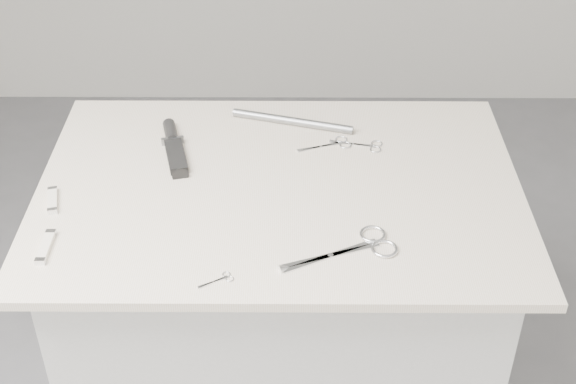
{
  "coord_description": "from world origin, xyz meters",
  "views": [
    {
      "loc": [
        0.02,
        -1.35,
        1.89
      ],
      "look_at": [
        0.02,
        -0.02,
        0.92
      ],
      "focal_mm": 50.0,
      "sensor_mm": 36.0,
      "label": 1
    }
  ],
  "objects_px": {
    "sheathed_knife": "(174,145)",
    "large_shears": "(362,247)",
    "embroidery_scissors_b": "(366,145)",
    "tiny_scissors": "(220,280)",
    "plinth": "(281,343)",
    "pocket_knife_a": "(46,247)",
    "pocket_knife_b": "(53,200)",
    "embroidery_scissors_a": "(333,144)",
    "metal_rail": "(292,121)"
  },
  "relations": [
    {
      "from": "embroidery_scissors_b",
      "to": "pocket_knife_a",
      "type": "relative_size",
      "value": 1.26
    },
    {
      "from": "tiny_scissors",
      "to": "metal_rail",
      "type": "relative_size",
      "value": 0.22
    },
    {
      "from": "embroidery_scissors_b",
      "to": "pocket_knife_a",
      "type": "xyz_separation_m",
      "value": [
        -0.62,
        -0.36,
        0.0
      ]
    },
    {
      "from": "pocket_knife_b",
      "to": "embroidery_scissors_a",
      "type": "bearing_deg",
      "value": -82.57
    },
    {
      "from": "embroidery_scissors_b",
      "to": "tiny_scissors",
      "type": "bearing_deg",
      "value": -111.37
    },
    {
      "from": "metal_rail",
      "to": "embroidery_scissors_b",
      "type": "bearing_deg",
      "value": -29.02
    },
    {
      "from": "metal_rail",
      "to": "tiny_scissors",
      "type": "bearing_deg",
      "value": -103.57
    },
    {
      "from": "plinth",
      "to": "pocket_knife_b",
      "type": "relative_size",
      "value": 10.64
    },
    {
      "from": "embroidery_scissors_a",
      "to": "pocket_knife_b",
      "type": "relative_size",
      "value": 1.45
    },
    {
      "from": "plinth",
      "to": "pocket_knife_a",
      "type": "height_order",
      "value": "pocket_knife_a"
    },
    {
      "from": "sheathed_knife",
      "to": "pocket_knife_a",
      "type": "bearing_deg",
      "value": 136.83
    },
    {
      "from": "tiny_scissors",
      "to": "metal_rail",
      "type": "height_order",
      "value": "metal_rail"
    },
    {
      "from": "tiny_scissors",
      "to": "pocket_knife_b",
      "type": "bearing_deg",
      "value": 116.93
    },
    {
      "from": "embroidery_scissors_a",
      "to": "sheathed_knife",
      "type": "height_order",
      "value": "sheathed_knife"
    },
    {
      "from": "plinth",
      "to": "pocket_knife_b",
      "type": "height_order",
      "value": "pocket_knife_b"
    },
    {
      "from": "embroidery_scissors_a",
      "to": "plinth",
      "type": "bearing_deg",
      "value": -146.4
    },
    {
      "from": "embroidery_scissors_b",
      "to": "tiny_scissors",
      "type": "distance_m",
      "value": 0.53
    },
    {
      "from": "embroidery_scissors_b",
      "to": "pocket_knife_b",
      "type": "bearing_deg",
      "value": -149.65
    },
    {
      "from": "plinth",
      "to": "metal_rail",
      "type": "distance_m",
      "value": 0.54
    },
    {
      "from": "plinth",
      "to": "embroidery_scissors_a",
      "type": "bearing_deg",
      "value": 52.65
    },
    {
      "from": "tiny_scissors",
      "to": "pocket_knife_a",
      "type": "xyz_separation_m",
      "value": [
        -0.33,
        0.08,
        0.0
      ]
    },
    {
      "from": "large_shears",
      "to": "metal_rail",
      "type": "xyz_separation_m",
      "value": [
        -0.13,
        0.44,
        0.01
      ]
    },
    {
      "from": "large_shears",
      "to": "tiny_scissors",
      "type": "relative_size",
      "value": 3.47
    },
    {
      "from": "plinth",
      "to": "pocket_knife_a",
      "type": "distance_m",
      "value": 0.67
    },
    {
      "from": "tiny_scissors",
      "to": "sheathed_knife",
      "type": "bearing_deg",
      "value": 77.12
    },
    {
      "from": "embroidery_scissors_a",
      "to": "metal_rail",
      "type": "height_order",
      "value": "metal_rail"
    },
    {
      "from": "plinth",
      "to": "embroidery_scissors_a",
      "type": "height_order",
      "value": "embroidery_scissors_a"
    },
    {
      "from": "pocket_knife_b",
      "to": "sheathed_knife",
      "type": "bearing_deg",
      "value": -60.55
    },
    {
      "from": "tiny_scissors",
      "to": "sheathed_knife",
      "type": "height_order",
      "value": "sheathed_knife"
    },
    {
      "from": "sheathed_knife",
      "to": "metal_rail",
      "type": "height_order",
      "value": "same"
    },
    {
      "from": "plinth",
      "to": "tiny_scissors",
      "type": "xyz_separation_m",
      "value": [
        -0.1,
        -0.29,
        0.47
      ]
    },
    {
      "from": "embroidery_scissors_b",
      "to": "metal_rail",
      "type": "xyz_separation_m",
      "value": [
        -0.16,
        0.09,
        0.01
      ]
    },
    {
      "from": "sheathed_knife",
      "to": "large_shears",
      "type": "bearing_deg",
      "value": -144.62
    },
    {
      "from": "large_shears",
      "to": "embroidery_scissors_b",
      "type": "bearing_deg",
      "value": 61.24
    },
    {
      "from": "tiny_scissors",
      "to": "metal_rail",
      "type": "bearing_deg",
      "value": 46.26
    },
    {
      "from": "embroidery_scissors_b",
      "to": "sheathed_knife",
      "type": "relative_size",
      "value": 0.58
    },
    {
      "from": "embroidery_scissors_a",
      "to": "metal_rail",
      "type": "relative_size",
      "value": 0.43
    },
    {
      "from": "tiny_scissors",
      "to": "large_shears",
      "type": "bearing_deg",
      "value": -10.78
    },
    {
      "from": "embroidery_scissors_a",
      "to": "sheathed_knife",
      "type": "distance_m",
      "value": 0.35
    },
    {
      "from": "plinth",
      "to": "tiny_scissors",
      "type": "height_order",
      "value": "tiny_scissors"
    },
    {
      "from": "large_shears",
      "to": "pocket_knife_a",
      "type": "bearing_deg",
      "value": 157.42
    },
    {
      "from": "embroidery_scissors_b",
      "to": "sheathed_knife",
      "type": "bearing_deg",
      "value": -166.56
    },
    {
      "from": "embroidery_scissors_b",
      "to": "metal_rail",
      "type": "relative_size",
      "value": 0.41
    },
    {
      "from": "plinth",
      "to": "sheathed_knife",
      "type": "relative_size",
      "value": 4.46
    },
    {
      "from": "pocket_knife_a",
      "to": "large_shears",
      "type": "bearing_deg",
      "value": -89.68
    },
    {
      "from": "embroidery_scissors_b",
      "to": "tiny_scissors",
      "type": "relative_size",
      "value": 1.83
    },
    {
      "from": "pocket_knife_a",
      "to": "pocket_knife_b",
      "type": "bearing_deg",
      "value": 8.44
    },
    {
      "from": "pocket_knife_b",
      "to": "tiny_scissors",
      "type": "bearing_deg",
      "value": -136.22
    },
    {
      "from": "plinth",
      "to": "tiny_scissors",
      "type": "distance_m",
      "value": 0.56
    },
    {
      "from": "large_shears",
      "to": "embroidery_scissors_b",
      "type": "xyz_separation_m",
      "value": [
        0.03,
        0.35,
        -0.0
      ]
    }
  ]
}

